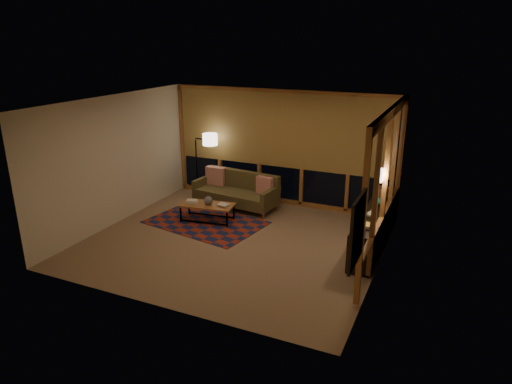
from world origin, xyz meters
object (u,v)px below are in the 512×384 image
at_px(coffee_table, 207,212).
at_px(floor_lamp, 197,165).
at_px(sofa, 236,191).
at_px(bookshelf, 374,227).

distance_m(coffee_table, floor_lamp, 1.74).
bearing_deg(coffee_table, floor_lamp, 120.39).
xyz_separation_m(sofa, floor_lamp, (-1.19, 0.25, 0.42)).
relative_size(sofa, floor_lamp, 1.19).
bearing_deg(floor_lamp, coffee_table, -59.66).
bearing_deg(sofa, coffee_table, -93.65).
height_order(sofa, coffee_table, sofa).
relative_size(floor_lamp, bookshelf, 0.59).
relative_size(sofa, coffee_table, 1.69).
relative_size(coffee_table, floor_lamp, 0.71).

